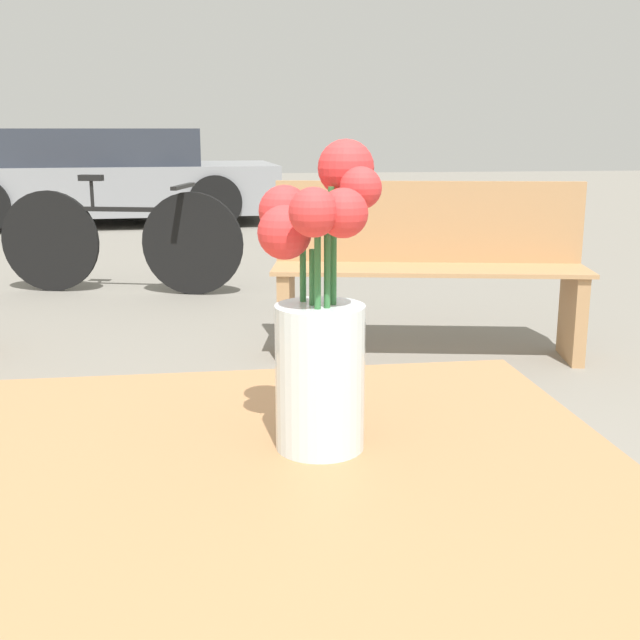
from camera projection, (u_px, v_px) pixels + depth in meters
name	position (u px, v px, depth m)	size (l,w,h in m)	color
table_front	(235.00, 571.00, 0.87)	(0.87, 0.72, 0.75)	#9E7047
flower_vase	(320.00, 333.00, 0.88)	(0.13, 0.15, 0.34)	silver
bench_middle	(429.00, 263.00, 3.93)	(1.55, 0.63, 0.85)	tan
bicycle	(121.00, 240.00, 5.44)	(1.65, 0.56, 0.80)	black
parked_car	(106.00, 177.00, 9.53)	(4.09, 2.04, 1.10)	gray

